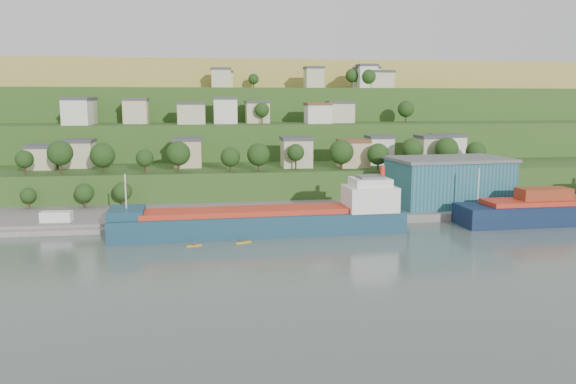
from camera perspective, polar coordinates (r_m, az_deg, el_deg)
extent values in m
plane|color=#414F49|center=(119.61, -0.86, -5.17)|extent=(500.00, 500.00, 0.00)
cube|color=slate|center=(150.03, 5.40, -2.27)|extent=(220.00, 26.00, 4.00)
cube|color=slate|center=(145.89, -24.03, -3.36)|extent=(40.00, 18.00, 2.40)
cube|color=#284719|center=(174.13, -3.16, -0.66)|extent=(260.00, 32.00, 20.00)
cube|color=#284719|center=(203.67, -3.89, 0.76)|extent=(280.00, 32.00, 44.00)
cube|color=#284719|center=(233.33, -4.43, 1.82)|extent=(300.00, 32.00, 70.00)
cube|color=#A08F3C|center=(306.77, -5.32, 3.56)|extent=(360.00, 120.00, 96.00)
cube|color=#C1BC92|center=(180.81, -23.65, 3.16)|extent=(7.75, 8.75, 6.31)
cube|color=#3F3F44|center=(180.52, -23.72, 4.30)|extent=(8.35, 9.35, 0.90)
cube|color=#C1BC92|center=(181.70, -20.55, 3.57)|extent=(9.24, 8.95, 7.54)
cube|color=#3F3F44|center=(181.39, -20.63, 4.89)|extent=(9.84, 9.55, 0.90)
cube|color=tan|center=(173.57, -10.14, 3.85)|extent=(8.13, 8.79, 8.02)
cube|color=#3F3F44|center=(173.23, -10.18, 5.32)|extent=(8.73, 9.39, 0.90)
cube|color=#C1BC92|center=(170.51, 0.86, 3.93)|extent=(8.76, 8.43, 8.20)
cube|color=#3F3F44|center=(170.16, 0.87, 5.45)|extent=(9.36, 9.03, 0.90)
cube|color=tan|center=(171.52, 6.64, 3.78)|extent=(8.49, 8.07, 7.52)
cube|color=brown|center=(171.18, 6.66, 5.19)|extent=(9.09, 8.67, 0.90)
cube|color=silver|center=(180.61, 9.26, 4.11)|extent=(7.56, 7.39, 8.24)
cube|color=#3F3F44|center=(180.27, 9.29, 5.55)|extent=(8.16, 7.99, 0.90)
cube|color=#C1BC92|center=(183.07, 14.40, 4.03)|extent=(8.80, 8.66, 8.38)
cube|color=#3F3F44|center=(182.74, 14.46, 5.48)|extent=(9.40, 9.26, 0.90)
cube|color=silver|center=(190.19, 15.89, 4.15)|extent=(9.21, 8.52, 8.39)
cube|color=#3F3F44|center=(189.87, 15.95, 5.55)|extent=(9.81, 9.12, 0.90)
cube|color=silver|center=(200.12, -20.65, 7.56)|extent=(8.46, 8.93, 8.16)
cube|color=#3F3F44|center=(200.10, -20.72, 8.85)|extent=(9.06, 9.53, 0.90)
cube|color=#C1BC92|center=(209.78, -19.95, 7.66)|extent=(7.13, 7.49, 8.33)
cube|color=#3F3F44|center=(209.76, -20.02, 8.92)|extent=(7.73, 8.09, 0.90)
cube|color=#C1BC92|center=(206.25, -15.20, 7.83)|extent=(8.19, 7.35, 8.03)
cube|color=#3F3F44|center=(206.23, -15.25, 9.07)|extent=(8.79, 7.95, 0.90)
cube|color=#C1BC92|center=(197.72, -9.78, 7.78)|extent=(9.35, 7.17, 6.74)
cube|color=#3F3F44|center=(197.67, -9.81, 8.89)|extent=(9.95, 7.77, 0.90)
cube|color=silver|center=(200.58, -6.38, 8.12)|extent=(8.08, 7.33, 8.43)
cube|color=#3F3F44|center=(200.55, -6.41, 9.45)|extent=(8.68, 7.93, 0.90)
cube|color=#C1BC92|center=(206.30, -3.13, 8.00)|extent=(8.26, 8.42, 7.11)
cube|color=#3F3F44|center=(206.26, -3.14, 9.12)|extent=(8.86, 9.02, 0.90)
cube|color=silver|center=(202.18, 3.03, 7.89)|extent=(8.39, 8.72, 6.45)
cube|color=brown|center=(202.14, 3.04, 8.93)|extent=(8.99, 9.32, 0.90)
cube|color=#C1BC92|center=(208.23, 5.32, 7.97)|extent=(9.34, 7.01, 6.97)
cube|color=#3F3F44|center=(208.19, 5.34, 9.05)|extent=(9.94, 7.61, 0.90)
cube|color=#C1BC92|center=(233.71, -6.83, 11.30)|extent=(7.61, 7.27, 7.36)
cube|color=#3F3F44|center=(233.91, -6.85, 12.31)|extent=(8.21, 7.87, 0.90)
cube|color=tan|center=(236.10, -6.64, 11.15)|extent=(7.92, 8.36, 6.27)
cube|color=#3F3F44|center=(236.26, -6.66, 12.02)|extent=(8.52, 8.96, 0.90)
cube|color=#C1BC92|center=(232.50, 2.63, 11.42)|extent=(7.06, 7.85, 7.80)
cube|color=#3F3F44|center=(232.72, 2.64, 12.49)|extent=(7.66, 8.45, 0.90)
cube|color=silver|center=(235.71, 8.00, 11.44)|extent=(7.37, 7.07, 8.84)
cube|color=#3F3F44|center=(235.97, 8.02, 12.62)|extent=(7.97, 7.67, 0.90)
cube|color=silver|center=(239.85, 7.96, 11.31)|extent=(9.67, 7.56, 8.07)
cube|color=#3F3F44|center=(240.07, 7.99, 12.38)|extent=(10.27, 8.16, 0.90)
cube|color=#C1BC92|center=(236.70, 9.38, 11.10)|extent=(9.54, 7.14, 6.37)
cube|color=#3F3F44|center=(236.86, 9.40, 11.98)|extent=(10.14, 7.74, 0.90)
cylinder|color=#382619|center=(168.27, -25.15, 2.09)|extent=(0.50, 0.50, 2.92)
sphere|color=#1A3210|center=(168.00, -25.21, 3.04)|extent=(4.85, 4.85, 4.85)
cylinder|color=#382619|center=(165.08, -22.06, 2.36)|extent=(0.50, 0.50, 4.02)
sphere|color=#1A3210|center=(164.71, -22.14, 3.70)|extent=(6.80, 6.80, 6.80)
cylinder|color=#382619|center=(164.49, -18.27, 2.38)|extent=(0.50, 0.50, 3.06)
sphere|color=#1A3210|center=(164.15, -18.33, 3.56)|extent=(6.83, 6.83, 6.83)
cylinder|color=#382619|center=(159.70, -14.31, 2.35)|extent=(0.50, 0.50, 2.97)
sphere|color=#1A3210|center=(159.41, -14.35, 3.36)|extent=(4.86, 4.86, 4.86)
cylinder|color=#382619|center=(159.99, -11.05, 2.57)|extent=(0.50, 0.50, 3.51)
sphere|color=#1A3210|center=(159.63, -11.09, 3.86)|extent=(6.75, 6.75, 6.75)
cylinder|color=#382619|center=(159.30, -5.86, 2.53)|extent=(0.50, 0.50, 2.75)
sphere|color=#1A3210|center=(158.99, -5.88, 3.57)|extent=(5.52, 5.52, 5.52)
cylinder|color=#382619|center=(160.00, -3.01, 2.65)|extent=(0.50, 0.50, 3.05)
sphere|color=#1A3210|center=(159.66, -3.02, 3.83)|extent=(6.48, 6.48, 6.48)
cylinder|color=#382619|center=(163.74, 0.79, 2.92)|extent=(0.50, 0.50, 3.67)
sphere|color=#1A3210|center=(163.42, 0.79, 4.04)|extent=(5.01, 5.01, 5.01)
cylinder|color=#382619|center=(166.50, 5.43, 2.88)|extent=(0.50, 0.50, 3.07)
sphere|color=#1A3210|center=(166.16, 5.45, 4.08)|extent=(7.19, 7.19, 7.19)
cylinder|color=#382619|center=(165.91, 9.11, 2.74)|extent=(0.50, 0.50, 2.83)
sphere|color=#1A3210|center=(165.59, 9.13, 3.82)|extent=(6.30, 6.30, 6.30)
cylinder|color=#382619|center=(171.57, 12.44, 3.05)|extent=(0.50, 0.50, 4.02)
sphere|color=#1A3210|center=(171.23, 12.49, 4.29)|extent=(6.33, 6.33, 6.33)
cylinder|color=#382619|center=(176.38, 15.76, 3.02)|extent=(0.50, 0.50, 3.69)
sphere|color=#1A3210|center=(176.04, 15.82, 4.24)|extent=(6.97, 6.97, 6.97)
cylinder|color=#382619|center=(179.51, 18.48, 2.90)|extent=(0.50, 0.50, 3.10)
sphere|color=#1A3210|center=(179.22, 18.53, 3.92)|extent=(5.98, 5.98, 5.98)
cylinder|color=#382619|center=(238.50, -3.52, 10.75)|extent=(0.50, 0.50, 2.80)
sphere|color=#1A3210|center=(238.59, -3.52, 11.38)|extent=(4.40, 4.40, 4.40)
cylinder|color=#382619|center=(200.34, -2.65, 7.44)|extent=(0.50, 0.50, 3.39)
sphere|color=#1A3210|center=(200.28, -2.66, 8.33)|extent=(5.13, 5.13, 5.13)
cylinder|color=#382619|center=(236.23, 6.54, 10.85)|extent=(0.50, 0.50, 3.77)
sphere|color=#1A3210|center=(236.36, 6.55, 11.68)|extent=(5.61, 5.61, 5.61)
cylinder|color=#382619|center=(216.32, 11.87, 7.37)|extent=(0.50, 0.50, 3.32)
sphere|color=#1A3210|center=(216.25, 11.89, 8.26)|extent=(6.11, 6.11, 6.11)
cylinder|color=#382619|center=(248.75, 8.94, 10.59)|extent=(0.50, 0.50, 2.78)
sphere|color=#1A3210|center=(248.84, 8.95, 11.21)|extent=(4.76, 4.76, 4.76)
cylinder|color=#382619|center=(232.42, 8.18, 10.75)|extent=(0.50, 0.50, 3.05)
sphere|color=#1A3210|center=(232.54, 8.20, 11.52)|extent=(5.82, 5.82, 5.82)
cube|color=#133E49|center=(127.56, -2.83, -3.62)|extent=(66.46, 12.79, 6.61)
cube|color=red|center=(126.61, -3.70, -1.93)|extent=(49.40, 10.28, 1.13)
cube|color=#133E49|center=(127.50, -16.08, -2.03)|extent=(7.93, 10.66, 1.89)
cube|color=silver|center=(131.09, 8.32, -0.62)|extent=(11.67, 9.85, 5.67)
cube|color=silver|center=(130.51, 8.35, 1.01)|extent=(8.77, 7.86, 1.89)
cube|color=#595B5E|center=(130.34, 8.37, 1.55)|extent=(5.87, 5.87, 0.57)
cylinder|color=red|center=(131.03, 9.57, 2.06)|extent=(1.17, 1.17, 2.83)
cylinder|color=silver|center=(126.70, -16.17, 0.07)|extent=(0.35, 0.35, 7.56)
cube|color=silver|center=(127.53, -14.78, -2.92)|extent=(13.60, 11.15, 0.24)
cube|color=red|center=(156.03, 27.12, -0.77)|extent=(47.18, 9.91, 1.07)
cylinder|color=silver|center=(142.15, 18.78, 0.80)|extent=(0.35, 0.35, 7.47)
cube|color=maroon|center=(150.99, 24.52, -0.15)|extent=(12.94, 5.65, 2.78)
cube|color=navy|center=(157.81, 15.98, 0.93)|extent=(31.34, 20.34, 12.00)
cube|color=#595B5E|center=(157.07, 16.08, 3.24)|extent=(32.42, 21.42, 0.80)
cube|color=white|center=(141.27, -22.46, -2.48)|extent=(7.04, 3.23, 3.22)
cube|color=silver|center=(140.31, -21.52, -3.02)|extent=(3.61, 1.40, 0.72)
cube|color=orange|center=(118.38, -9.53, -5.39)|extent=(3.30, 1.43, 0.24)
sphere|color=#3F3F44|center=(118.28, -9.53, -5.20)|extent=(0.57, 0.57, 0.57)
cube|color=gold|center=(119.65, -4.58, -5.13)|extent=(3.47, 1.96, 0.26)
sphere|color=#3F3F44|center=(119.55, -4.58, -4.92)|extent=(0.62, 0.62, 0.62)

